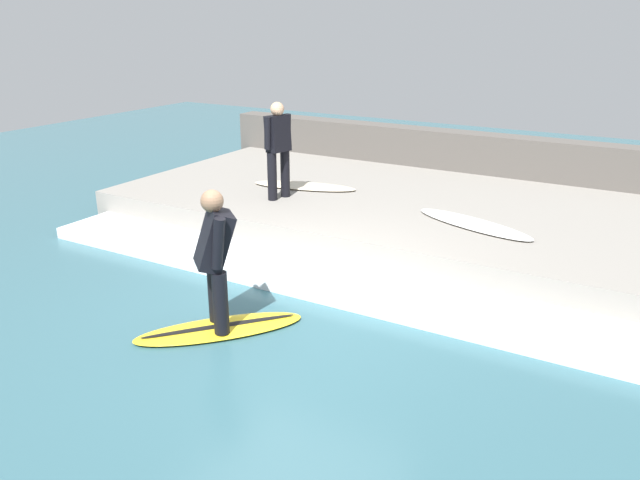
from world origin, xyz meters
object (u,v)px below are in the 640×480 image
surfboard_waiting_near (304,186)px  surfboard_spare (474,224)px  surfboard_riding (220,328)px  surfer_waiting_near (278,145)px  surfer_riding (215,253)px

surfboard_waiting_near → surfboard_spare: 3.21m
surfboard_riding → surfer_waiting_near: bearing=23.2°
surfboard_riding → surfer_waiting_near: 3.90m
surfboard_riding → surfboard_spare: (3.56, -1.72, 0.48)m
surfboard_riding → surfer_waiting_near: size_ratio=1.15×
surfboard_riding → surfboard_waiting_near: bearing=19.1°
surfer_riding → surfer_waiting_near: 3.70m
surfer_riding → surfboard_spare: (3.56, -1.72, -0.41)m
surfboard_riding → surfboard_waiting_near: (4.15, 1.44, 0.48)m
surfboard_riding → surfboard_spare: 3.98m
surfer_waiting_near → surfboard_waiting_near: (0.77, -0.01, -0.84)m
surfboard_riding → surfer_riding: size_ratio=1.14×
surfer_riding → surfboard_spare: surfer_riding is taller
surfer_waiting_near → surfboard_waiting_near: size_ratio=0.81×
surfboard_spare → surfboard_riding: bearing=154.2°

